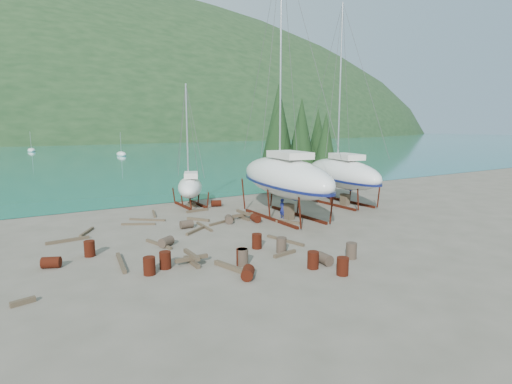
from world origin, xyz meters
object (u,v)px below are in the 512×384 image
large_sailboat_near (284,176)px  small_sailboat_shore (190,186)px  large_sailboat_far (342,173)px  worker (282,209)px

large_sailboat_near → small_sailboat_shore: bearing=127.0°
large_sailboat_near → large_sailboat_far: large_sailboat_near is taller
small_sailboat_shore → worker: 9.43m
large_sailboat_far → worker: large_sailboat_far is taller
large_sailboat_near → worker: large_sailboat_near is taller
large_sailboat_far → worker: 8.46m
worker → large_sailboat_near: bearing=-72.6°
large_sailboat_far → worker: size_ratio=11.35×
worker → small_sailboat_shore: bearing=20.0°
large_sailboat_near → large_sailboat_far: size_ratio=1.15×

